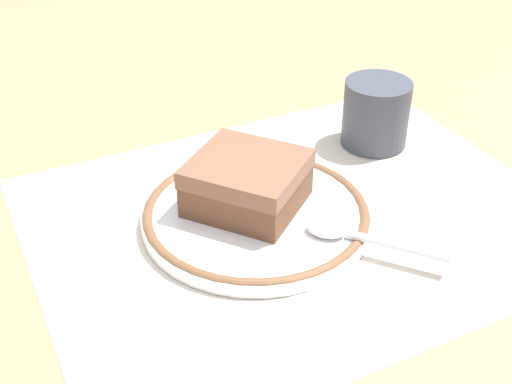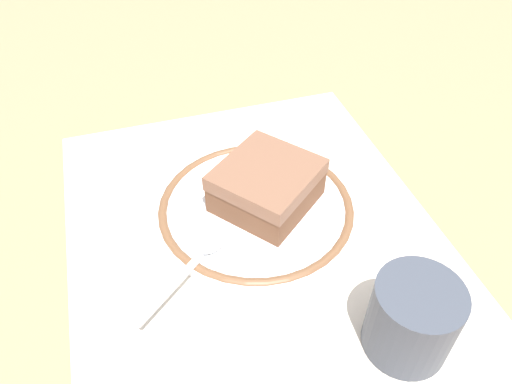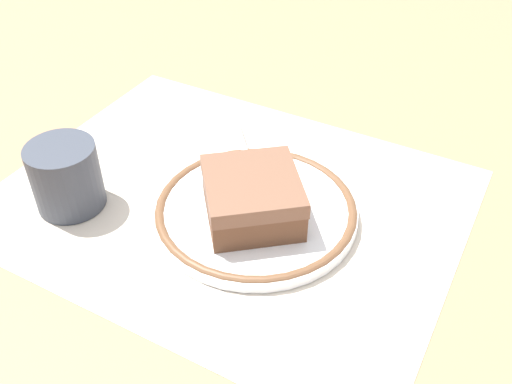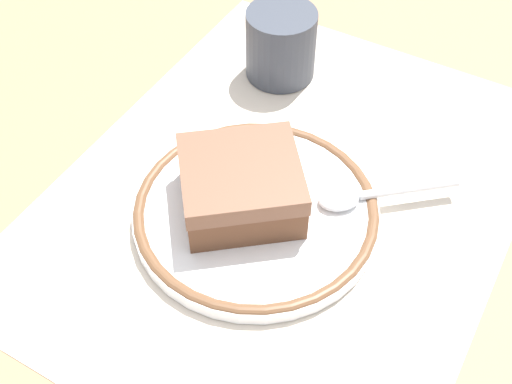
# 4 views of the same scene
# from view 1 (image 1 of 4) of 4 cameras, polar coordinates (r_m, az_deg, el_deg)

# --- Properties ---
(ground_plane) EXTENTS (2.40, 2.40, 0.00)m
(ground_plane) POSITION_cam_1_polar(r_m,az_deg,el_deg) (0.62, 3.53, -2.16)
(ground_plane) COLOR #9E7551
(placemat) EXTENTS (0.47, 0.37, 0.00)m
(placemat) POSITION_cam_1_polar(r_m,az_deg,el_deg) (0.62, 3.53, -2.10)
(placemat) COLOR beige
(placemat) RESTS_ON ground_plane
(plate) EXTENTS (0.21, 0.21, 0.02)m
(plate) POSITION_cam_1_polar(r_m,az_deg,el_deg) (0.61, 0.00, -1.92)
(plate) COLOR white
(plate) RESTS_ON placemat
(cake_slice) EXTENTS (0.13, 0.13, 0.05)m
(cake_slice) POSITION_cam_1_polar(r_m,az_deg,el_deg) (0.60, -0.76, 0.80)
(cake_slice) COLOR brown
(cake_slice) RESTS_ON plate
(spoon) EXTENTS (0.09, 0.10, 0.01)m
(spoon) POSITION_cam_1_polar(r_m,az_deg,el_deg) (0.58, 8.25, -3.59)
(spoon) COLOR silver
(spoon) RESTS_ON plate
(cup) EXTENTS (0.07, 0.07, 0.07)m
(cup) POSITION_cam_1_polar(r_m,az_deg,el_deg) (0.73, 10.08, 6.25)
(cup) COLOR #383D47
(cup) RESTS_ON placemat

